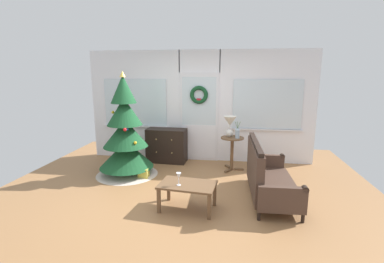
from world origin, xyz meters
TOP-DOWN VIEW (x-y plane):
  - ground_plane at (0.00, 0.00)m, footprint 6.76×6.76m
  - back_wall_with_door at (0.00, 2.08)m, footprint 5.20×0.19m
  - christmas_tree at (-1.34, 0.85)m, footprint 1.24×1.24m
  - dresser_cabinet at (-0.72, 1.79)m, footprint 0.92×0.48m
  - settee_sofa at (1.34, 0.12)m, footprint 0.77×1.66m
  - side_table at (0.78, 1.43)m, footprint 0.50×0.48m
  - table_lamp at (0.72, 1.47)m, footprint 0.28×0.28m
  - flower_vase at (0.88, 1.37)m, footprint 0.11×0.10m
  - coffee_table at (0.13, -0.46)m, footprint 0.89×0.61m
  - wine_glass at (0.01, -0.53)m, footprint 0.08×0.08m
  - gift_box at (-0.94, 0.70)m, footprint 0.19×0.17m

SIDE VIEW (x-z plane):
  - ground_plane at x=0.00m, z-range 0.00..0.00m
  - gift_box at x=-0.94m, z-range 0.00..0.19m
  - coffee_table at x=0.13m, z-range 0.14..0.55m
  - settee_sofa at x=1.34m, z-range -0.10..0.86m
  - dresser_cabinet at x=-0.72m, z-range 0.00..0.78m
  - side_table at x=0.78m, z-range 0.15..0.86m
  - wine_glass at x=0.01m, z-range 0.45..0.65m
  - christmas_tree at x=-1.34m, z-range -0.28..1.80m
  - flower_vase at x=0.88m, z-range 0.66..1.01m
  - table_lamp at x=0.72m, z-range 0.78..1.22m
  - back_wall_with_door at x=0.00m, z-range 0.01..2.56m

